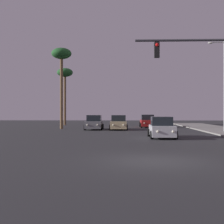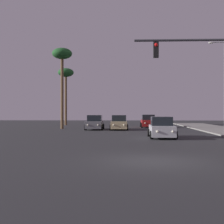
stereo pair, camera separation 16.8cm
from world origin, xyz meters
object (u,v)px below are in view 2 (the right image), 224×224
Objects in this scene: car_grey at (95,123)px; palm_tree_mid at (62,59)px; car_silver at (162,128)px; car_tan at (119,123)px; car_red at (148,122)px; palm_tree_far at (66,76)px; street_lamp at (224,81)px.

palm_tree_mid is at bearing -17.22° from car_grey.
car_tan is at bearing -70.33° from car_silver.
palm_tree_mid is (-10.47, 12.25, 7.71)m from car_silver.
car_red is at bearing -122.90° from car_tan.
car_grey is 0.49× the size of palm_tree_far.
car_tan is at bearing -11.35° from palm_tree_mid.
car_red is 0.50× the size of palm_tree_far.
palm_tree_mid reaches higher than palm_tree_far.
palm_tree_far is at bearing 139.64° from street_lamp.
street_lamp is 0.92× the size of palm_tree_mid.
street_lamp is 24.77m from palm_tree_far.
palm_tree_mid reaches higher than car_tan.
palm_tree_far is at bearing -24.36° from car_red.
palm_tree_far reaches higher than car_tan.
street_lamp is at bearing -40.36° from palm_tree_far.
car_tan is 12.21m from street_lamp.
car_tan is at bearing -53.78° from palm_tree_far.
street_lamp is at bearing 160.28° from car_grey.
palm_tree_far is at bearing 98.20° from palm_tree_mid.
car_tan is at bearing 156.33° from street_lamp.
palm_tree_far reaches higher than car_grey.
car_grey is at bearing -2.58° from car_tan.
car_silver is 26.14m from palm_tree_far.
palm_tree_mid is at bearing -11.10° from car_tan.
palm_tree_mid is (-17.34, 5.96, 3.35)m from street_lamp.
car_grey is at bearing 160.45° from street_lamp.
car_grey is (-6.41, 11.01, 0.00)m from car_silver.
car_red is at bearing 22.40° from palm_tree_mid.
car_silver is 1.00× the size of car_tan.
car_silver and car_grey have the same top height.
street_lamp is 18.64m from palm_tree_mid.
palm_tree_far is (-11.91, 22.25, 6.81)m from car_silver.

